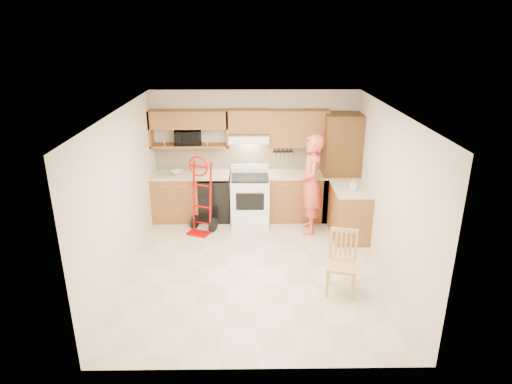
{
  "coord_description": "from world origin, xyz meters",
  "views": [
    {
      "loc": [
        -0.09,
        -6.23,
        3.62
      ],
      "look_at": [
        0.0,
        0.5,
        1.1
      ],
      "focal_mm": 31.13,
      "sensor_mm": 36.0,
      "label": 1
    }
  ],
  "objects_px": {
    "person": "(311,185)",
    "hand_truck": "(200,199)",
    "microwave": "(188,137)",
    "dining_chair": "(342,264)",
    "range": "(250,196)"
  },
  "relations": [
    {
      "from": "dining_chair",
      "to": "person",
      "type": "bearing_deg",
      "value": 108.58
    },
    {
      "from": "person",
      "to": "hand_truck",
      "type": "bearing_deg",
      "value": -87.86
    },
    {
      "from": "microwave",
      "to": "person",
      "type": "bearing_deg",
      "value": -24.44
    },
    {
      "from": "microwave",
      "to": "person",
      "type": "xyz_separation_m",
      "value": [
        2.29,
        -0.74,
        -0.71
      ]
    },
    {
      "from": "hand_truck",
      "to": "dining_chair",
      "type": "xyz_separation_m",
      "value": [
        2.22,
        -2.03,
        -0.2
      ]
    },
    {
      "from": "range",
      "to": "person",
      "type": "bearing_deg",
      "value": -19.97
    },
    {
      "from": "hand_truck",
      "to": "dining_chair",
      "type": "relative_size",
      "value": 1.44
    },
    {
      "from": "person",
      "to": "hand_truck",
      "type": "height_order",
      "value": "person"
    },
    {
      "from": "microwave",
      "to": "hand_truck",
      "type": "bearing_deg",
      "value": -77.61
    },
    {
      "from": "microwave",
      "to": "range",
      "type": "xyz_separation_m",
      "value": [
        1.18,
        -0.33,
        -1.09
      ]
    },
    {
      "from": "range",
      "to": "hand_truck",
      "type": "xyz_separation_m",
      "value": [
        -0.92,
        -0.44,
        0.12
      ]
    },
    {
      "from": "microwave",
      "to": "dining_chair",
      "type": "height_order",
      "value": "microwave"
    },
    {
      "from": "microwave",
      "to": "dining_chair",
      "type": "xyz_separation_m",
      "value": [
        2.49,
        -2.8,
        -1.17
      ]
    },
    {
      "from": "microwave",
      "to": "dining_chair",
      "type": "distance_m",
      "value": 3.92
    },
    {
      "from": "microwave",
      "to": "hand_truck",
      "type": "relative_size",
      "value": 0.38
    }
  ]
}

